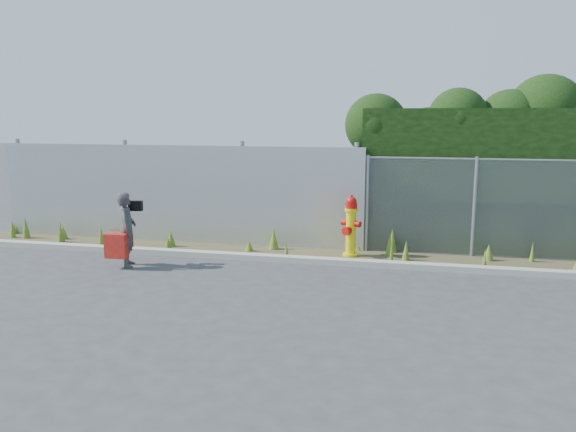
% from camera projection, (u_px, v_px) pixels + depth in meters
% --- Properties ---
extents(ground, '(80.00, 80.00, 0.00)m').
position_uv_depth(ground, '(288.00, 291.00, 9.28)').
color(ground, '#363739').
rests_on(ground, ground).
extents(curb, '(16.00, 0.22, 0.12)m').
position_uv_depth(curb, '(307.00, 260.00, 11.00)').
color(curb, '#9D9A8E').
rests_on(curb, ground).
extents(weed_strip, '(16.00, 1.34, 0.54)m').
position_uv_depth(weed_strip, '(314.00, 248.00, 11.67)').
color(weed_strip, '#423C26').
rests_on(weed_strip, ground).
extents(corrugated_fence, '(8.50, 0.21, 2.30)m').
position_uv_depth(corrugated_fence, '(176.00, 194.00, 12.65)').
color(corrugated_fence, '#B0B3B7').
rests_on(corrugated_fence, ground).
extents(chainlink_fence, '(6.50, 0.07, 2.05)m').
position_uv_depth(chainlink_fence, '(530.00, 209.00, 11.09)').
color(chainlink_fence, gray).
rests_on(chainlink_fence, ground).
extents(hedge, '(7.74, 1.85, 3.71)m').
position_uv_depth(hedge, '(532.00, 159.00, 11.88)').
color(hedge, black).
rests_on(hedge, ground).
extents(fire_hydrant, '(0.43, 0.38, 1.28)m').
position_uv_depth(fire_hydrant, '(351.00, 227.00, 11.40)').
color(fire_hydrant, yellow).
rests_on(fire_hydrant, ground).
extents(woman, '(0.51, 0.61, 1.43)m').
position_uv_depth(woman, '(127.00, 229.00, 10.69)').
color(woman, '#0E5A52').
rests_on(woman, ground).
extents(red_tote_bag, '(0.42, 0.15, 0.55)m').
position_uv_depth(red_tote_bag, '(116.00, 246.00, 10.52)').
color(red_tote_bag, '#B10A22').
extents(black_shoulder_bag, '(0.26, 0.11, 0.20)m').
position_uv_depth(black_shoulder_bag, '(136.00, 206.00, 10.81)').
color(black_shoulder_bag, black).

